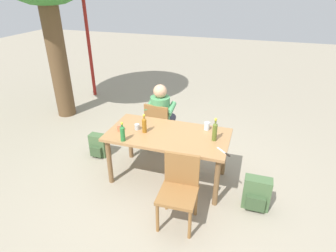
# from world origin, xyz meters

# --- Properties ---
(ground_plane) EXTENTS (24.00, 24.00, 0.00)m
(ground_plane) POSITION_xyz_m (0.00, 0.00, 0.00)
(ground_plane) COLOR gray
(dining_table) EXTENTS (1.68, 0.86, 0.75)m
(dining_table) POSITION_xyz_m (0.00, 0.00, 0.66)
(dining_table) COLOR #A37547
(dining_table) RESTS_ON ground_plane
(chair_far_left) EXTENTS (0.48, 0.48, 0.87)m
(chair_far_left) POSITION_xyz_m (-0.39, 0.73, 0.49)
(chair_far_left) COLOR olive
(chair_far_left) RESTS_ON ground_plane
(chair_near_right) EXTENTS (0.46, 0.46, 0.87)m
(chair_near_right) POSITION_xyz_m (0.38, -0.73, 0.49)
(chair_near_right) COLOR olive
(chair_near_right) RESTS_ON ground_plane
(person_in_white_shirt) EXTENTS (0.47, 0.61, 1.18)m
(person_in_white_shirt) POSITION_xyz_m (-0.38, 0.84, 0.66)
(person_in_white_shirt) COLOR #4C935B
(person_in_white_shirt) RESTS_ON ground_plane
(bottle_olive) EXTENTS (0.06, 0.06, 0.32)m
(bottle_olive) POSITION_xyz_m (0.64, 0.02, 0.89)
(bottle_olive) COLOR #566623
(bottle_olive) RESTS_ON dining_table
(bottle_amber) EXTENTS (0.06, 0.06, 0.27)m
(bottle_amber) POSITION_xyz_m (-0.33, -0.06, 0.87)
(bottle_amber) COLOR #996019
(bottle_amber) RESTS_ON dining_table
(bottle_green) EXTENTS (0.06, 0.06, 0.27)m
(bottle_green) POSITION_xyz_m (-0.51, -0.36, 0.87)
(bottle_green) COLOR #287A38
(bottle_green) RESTS_ON dining_table
(cup_glass) EXTENTS (0.08, 0.08, 0.11)m
(cup_glass) POSITION_xyz_m (0.49, 0.28, 0.81)
(cup_glass) COLOR silver
(cup_glass) RESTS_ON dining_table
(cup_terracotta) EXTENTS (0.07, 0.07, 0.09)m
(cup_terracotta) POSITION_xyz_m (-0.67, -0.13, 0.80)
(cup_terracotta) COLOR #BC6B47
(cup_terracotta) RESTS_ON dining_table
(cup_steel) EXTENTS (0.07, 0.07, 0.08)m
(cup_steel) POSITION_xyz_m (-0.46, -0.01, 0.79)
(cup_steel) COLOR #B2B7BC
(cup_steel) RESTS_ON dining_table
(table_knife) EXTENTS (0.19, 0.18, 0.01)m
(table_knife) POSITION_xyz_m (0.81, -0.25, 0.76)
(table_knife) COLOR silver
(table_knife) RESTS_ON dining_table
(backpack_by_near_side) EXTENTS (0.28, 0.21, 0.39)m
(backpack_by_near_side) POSITION_xyz_m (-1.30, 0.23, 0.19)
(backpack_by_near_side) COLOR #47663D
(backpack_by_near_side) RESTS_ON ground_plane
(backpack_by_far_side) EXTENTS (0.34, 0.22, 0.45)m
(backpack_by_far_side) POSITION_xyz_m (1.27, -0.25, 0.22)
(backpack_by_far_side) COLOR #47663D
(backpack_by_far_side) RESTS_ON ground_plane
(lamp_post) EXTENTS (0.56, 0.20, 2.73)m
(lamp_post) POSITION_xyz_m (-2.89, 2.75, 1.94)
(lamp_post) COLOR maroon
(lamp_post) RESTS_ON ground_plane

